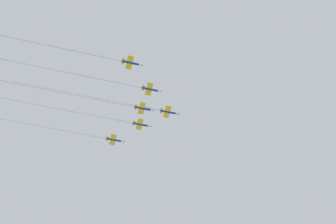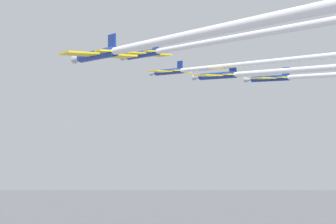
# 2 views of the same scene
# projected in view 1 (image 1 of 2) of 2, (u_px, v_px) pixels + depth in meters

# --- Properties ---
(jet_lead) EXTENTS (63.66, 63.77, 2.24)m
(jet_lead) POSITION_uv_depth(u_px,v_px,m) (111.00, 101.00, 237.79)
(jet_lead) COLOR navy
(jet_port_inner) EXTENTS (63.89, 64.00, 2.24)m
(jet_port_inner) POSITION_uv_depth(u_px,v_px,m) (84.00, 114.00, 244.28)
(jet_port_inner) COLOR navy
(jet_starboard_inner) EXTENTS (62.87, 62.98, 2.24)m
(jet_starboard_inner) POSITION_uv_depth(u_px,v_px,m) (91.00, 77.00, 227.94)
(jet_starboard_inner) COLOR navy
(jet_port_outer) EXTENTS (64.36, 64.47, 2.24)m
(jet_port_outer) POSITION_uv_depth(u_px,v_px,m) (83.00, 97.00, 234.72)
(jet_port_outer) COLOR navy
(jet_starboard_outer) EXTENTS (52.14, 52.23, 2.24)m
(jet_starboard_outer) POSITION_uv_depth(u_px,v_px,m) (72.00, 132.00, 249.13)
(jet_starboard_outer) COLOR navy
(jet_center_rear) EXTENTS (53.88, 53.97, 2.24)m
(jet_center_rear) POSITION_uv_depth(u_px,v_px,m) (81.00, 52.00, 220.28)
(jet_center_rear) COLOR navy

